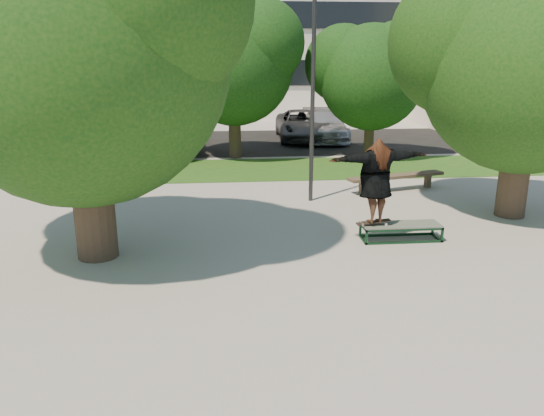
{
  "coord_description": "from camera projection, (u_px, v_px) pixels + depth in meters",
  "views": [
    {
      "loc": [
        -1.54,
        -9.79,
        4.1
      ],
      "look_at": [
        -0.55,
        0.6,
        1.08
      ],
      "focal_mm": 35.0,
      "sensor_mm": 36.0,
      "label": 1
    }
  ],
  "objects": [
    {
      "name": "car_grey",
      "position": [
        303.0,
        125.0,
        26.44
      ],
      "size": [
        2.61,
        5.35,
        1.46
      ],
      "primitive_type": "imported",
      "rotation": [
        0.0,
        0.0,
        -0.03
      ],
      "color": "#55555A",
      "rests_on": "asphalt_strip"
    },
    {
      "name": "grass_strip",
      "position": [
        291.0,
        169.0,
        19.81
      ],
      "size": [
        30.0,
        4.0,
        0.02
      ],
      "primitive_type": "cube",
      "color": "#1B4814",
      "rests_on": "ground"
    },
    {
      "name": "car_dark",
      "position": [
        173.0,
        135.0,
        23.0
      ],
      "size": [
        2.12,
        4.83,
        1.54
      ],
      "primitive_type": "imported",
      "rotation": [
        0.0,
        0.0,
        0.1
      ],
      "color": "black",
      "rests_on": "asphalt_strip"
    },
    {
      "name": "side_building",
      "position": [
        542.0,
        57.0,
        32.21
      ],
      "size": [
        15.0,
        10.0,
        8.0
      ],
      "primitive_type": "cube",
      "color": "beige",
      "rests_on": "ground"
    },
    {
      "name": "skater_rig",
      "position": [
        376.0,
        180.0,
        11.78
      ],
      "size": [
        2.44,
        1.12,
        2.0
      ],
      "rotation": [
        0.0,
        0.0,
        3.35
      ],
      "color": "white",
      "rests_on": "grind_box"
    },
    {
      "name": "grind_box",
      "position": [
        401.0,
        232.0,
        12.17
      ],
      "size": [
        1.8,
        0.6,
        0.38
      ],
      "color": "#11341D",
      "rests_on": "ground"
    },
    {
      "name": "bg_tree_left",
      "position": [
        83.0,
        65.0,
        19.59
      ],
      "size": [
        5.28,
        4.51,
        5.77
      ],
      "color": "#38281E",
      "rests_on": "ground"
    },
    {
      "name": "car_silver_b",
      "position": [
        324.0,
        125.0,
        26.32
      ],
      "size": [
        2.33,
        5.14,
        1.46
      ],
      "primitive_type": "imported",
      "rotation": [
        0.0,
        0.0,
        -0.06
      ],
      "color": "#B6B6BB",
      "rests_on": "asphalt_strip"
    },
    {
      "name": "tree_left",
      "position": [
        74.0,
        37.0,
        10.07
      ],
      "size": [
        6.96,
        5.95,
        7.12
      ],
      "color": "#38281E",
      "rests_on": "ground"
    },
    {
      "name": "ground",
      "position": [
        302.0,
        267.0,
        10.64
      ],
      "size": [
        120.0,
        120.0,
        0.0
      ],
      "primitive_type": "plane",
      "color": "gray",
      "rests_on": "ground"
    },
    {
      "name": "lamppost",
      "position": [
        313.0,
        91.0,
        14.64
      ],
      "size": [
        0.25,
        0.15,
        6.11
      ],
      "color": "#2D2D30",
      "rests_on": "ground"
    },
    {
      "name": "office_building",
      "position": [
        212.0,
        0.0,
        38.82
      ],
      "size": [
        30.0,
        14.12,
        16.0
      ],
      "color": "beige",
      "rests_on": "ground"
    },
    {
      "name": "bench",
      "position": [
        396.0,
        177.0,
        16.54
      ],
      "size": [
        3.28,
        1.33,
        0.5
      ],
      "rotation": [
        0.0,
        0.0,
        0.28
      ],
      "color": "brown",
      "rests_on": "ground"
    },
    {
      "name": "bg_tree_right",
      "position": [
        370.0,
        71.0,
        21.14
      ],
      "size": [
        5.04,
        4.31,
        5.43
      ],
      "color": "#38281E",
      "rests_on": "ground"
    },
    {
      "name": "car_silver_a",
      "position": [
        179.0,
        130.0,
        24.6
      ],
      "size": [
        1.96,
        4.4,
        1.47
      ],
      "primitive_type": "imported",
      "rotation": [
        0.0,
        0.0,
        0.05
      ],
      "color": "#A8A8AD",
      "rests_on": "asphalt_strip"
    },
    {
      "name": "asphalt_strip",
      "position": [
        253.0,
        142.0,
        25.94
      ],
      "size": [
        40.0,
        8.0,
        0.01
      ],
      "primitive_type": "cube",
      "color": "black",
      "rests_on": "ground"
    },
    {
      "name": "tree_right",
      "position": [
        525.0,
        55.0,
        12.99
      ],
      "size": [
        6.24,
        5.33,
        6.51
      ],
      "color": "#38281E",
      "rests_on": "ground"
    },
    {
      "name": "bg_tree_mid",
      "position": [
        231.0,
        57.0,
        20.98
      ],
      "size": [
        5.76,
        4.92,
        6.24
      ],
      "color": "#38281E",
      "rests_on": "ground"
    }
  ]
}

